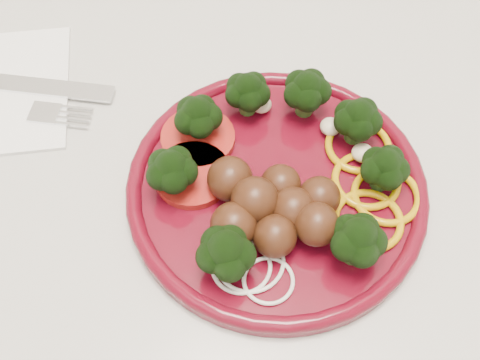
% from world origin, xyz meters
% --- Properties ---
extents(counter, '(2.40, 0.60, 0.90)m').
position_xyz_m(counter, '(0.00, 1.70, 0.45)').
color(counter, silver).
rests_on(counter, ground).
extents(plate, '(0.26, 0.26, 0.06)m').
position_xyz_m(plate, '(-0.02, 1.68, 0.92)').
color(plate, '#4D0613').
rests_on(plate, counter).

